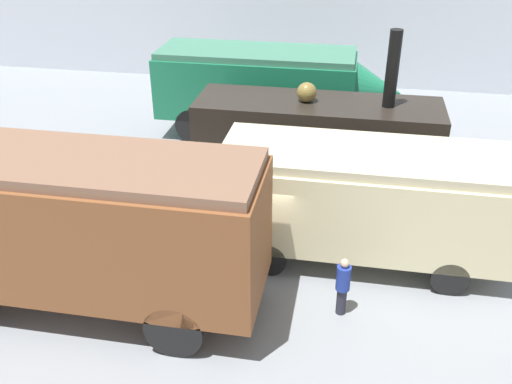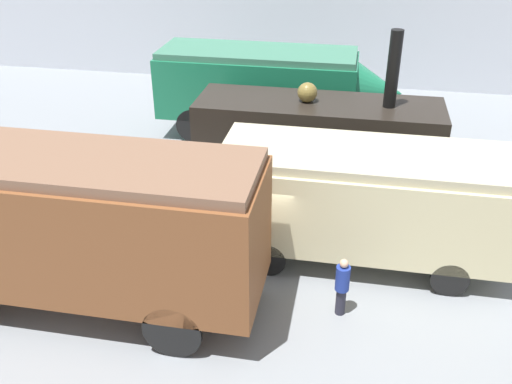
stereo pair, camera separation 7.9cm
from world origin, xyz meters
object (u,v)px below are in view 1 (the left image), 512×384
object	(u,v)px
streamlined_locomotive	(272,84)
visitor_person	(343,285)
steam_locomotive	(317,136)
passenger_coach_vintage	(363,196)
passenger_coach_wooden	(77,221)

from	to	relation	value
streamlined_locomotive	visitor_person	size ratio (longest dim) A/B	6.04
steam_locomotive	passenger_coach_vintage	xyz separation A→B (m)	(1.56, -4.00, 0.07)
passenger_coach_vintage	visitor_person	bearing A→B (deg)	-97.29
steam_locomotive	passenger_coach_wooden	distance (m)	8.85
steam_locomotive	passenger_coach_vintage	bearing A→B (deg)	-68.74
passenger_coach_vintage	passenger_coach_wooden	xyz separation A→B (m)	(-6.44, -3.36, 0.55)
passenger_coach_vintage	visitor_person	size ratio (longest dim) A/B	4.89
visitor_person	steam_locomotive	bearing A→B (deg)	100.56
passenger_coach_wooden	visitor_person	world-z (taller)	passenger_coach_wooden
passenger_coach_vintage	passenger_coach_wooden	size ratio (longest dim) A/B	0.89
steam_locomotive	passenger_coach_wooden	size ratio (longest dim) A/B	0.93
streamlined_locomotive	passenger_coach_vintage	bearing A→B (deg)	-65.12
passenger_coach_wooden	steam_locomotive	bearing A→B (deg)	56.45
passenger_coach_wooden	visitor_person	bearing A→B (deg)	7.30
steam_locomotive	visitor_person	world-z (taller)	steam_locomotive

